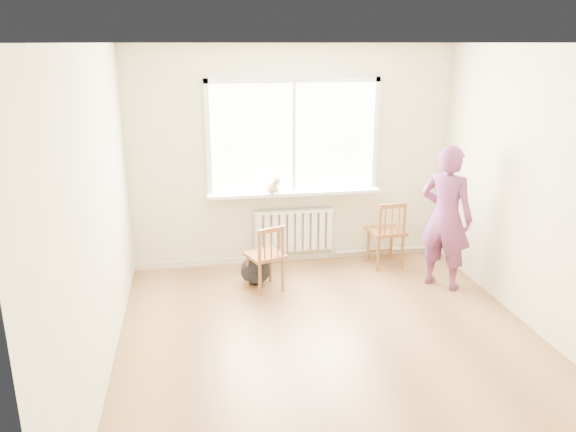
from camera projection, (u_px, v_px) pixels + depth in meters
name	position (u px, v px, depth m)	size (l,w,h in m)	color
floor	(336.00, 348.00, 5.18)	(4.50, 4.50, 0.00)	olive
ceiling	(344.00, 43.00, 4.39)	(4.50, 4.50, 0.00)	white
back_wall	(293.00, 157.00, 6.90)	(4.00, 0.01, 2.70)	beige
window	(293.00, 132.00, 6.79)	(2.12, 0.05, 1.42)	white
windowsill	(294.00, 193.00, 6.92)	(2.15, 0.22, 0.04)	white
radiator	(294.00, 230.00, 7.09)	(1.00, 0.12, 0.55)	white
heating_pipe	(386.00, 250.00, 7.42)	(0.04, 0.04, 1.40)	silver
baseboard	(293.00, 257.00, 7.28)	(4.00, 0.03, 0.08)	beige
chair_left	(267.00, 258.00, 6.29)	(0.49, 0.48, 0.78)	#925D2A
chair_right	(387.00, 234.00, 6.95)	(0.45, 0.44, 0.86)	#925D2A
person	(446.00, 218.00, 6.29)	(0.60, 0.39, 1.65)	#BE3F62
cat	(272.00, 185.00, 6.76)	(0.24, 0.38, 0.26)	beige
backpack	(256.00, 270.00, 6.51)	(0.34, 0.26, 0.34)	black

